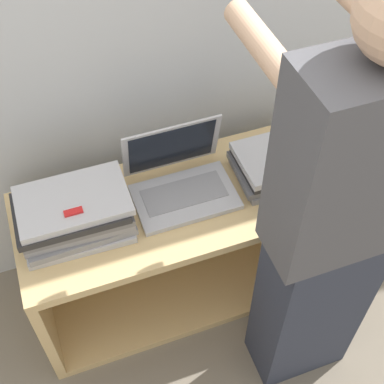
{
  "coord_description": "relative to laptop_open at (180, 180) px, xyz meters",
  "views": [
    {
      "loc": [
        -0.4,
        -0.92,
        2.06
      ],
      "look_at": [
        0.0,
        0.17,
        0.7
      ],
      "focal_mm": 50.0,
      "sensor_mm": 36.0,
      "label": 1
    }
  ],
  "objects": [
    {
      "name": "laptop_open",
      "position": [
        0.0,
        0.0,
        0.0
      ],
      "size": [
        0.36,
        0.29,
        0.25
      ],
      "color": "#B7B7BC",
      "rests_on": "cart"
    },
    {
      "name": "inventory_tag",
      "position": [
        -0.39,
        -0.11,
        0.11
      ],
      "size": [
        0.06,
        0.02,
        0.01
      ],
      "color": "red",
      "rests_on": "laptop_stack_left"
    },
    {
      "name": "person",
      "position": [
        0.3,
        -0.49,
        0.19
      ],
      "size": [
        0.4,
        0.53,
        1.62
      ],
      "color": "#2D3342",
      "rests_on": "ground_plane"
    },
    {
      "name": "laptop_stack_right",
      "position": [
        0.4,
        -0.05,
        0.0
      ],
      "size": [
        0.39,
        0.25,
        0.11
      ],
      "color": "gray",
      "rests_on": "cart"
    },
    {
      "name": "laptop_stack_left",
      "position": [
        -0.39,
        -0.05,
        0.03
      ],
      "size": [
        0.38,
        0.25,
        0.16
      ],
      "color": "#B7B7BC",
      "rests_on": "cart"
    },
    {
      "name": "cart",
      "position": [
        0.0,
        0.01,
        -0.34
      ],
      "size": [
        1.23,
        0.5,
        0.58
      ],
      "color": "tan",
      "rests_on": "ground_plane"
    },
    {
      "name": "ground_plane",
      "position": [
        0.0,
        -0.29,
        -0.63
      ],
      "size": [
        12.0,
        12.0,
        0.0
      ],
      "primitive_type": "plane",
      "color": "#756B5B"
    }
  ]
}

